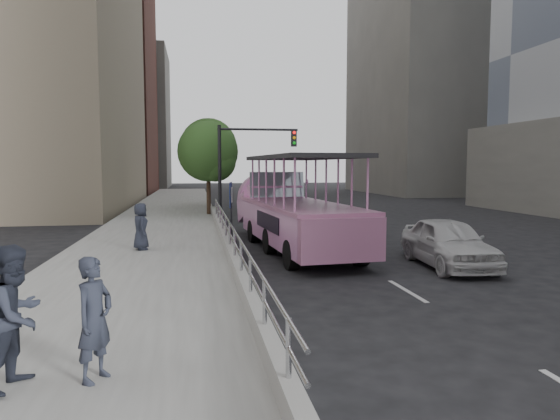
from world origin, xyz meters
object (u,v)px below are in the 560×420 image
at_px(traffic_signal, 243,158).
at_px(street_tree_far, 210,149).
at_px(duck_boat, 291,214).
at_px(pedestrian_mid, 16,316).
at_px(pedestrian_near, 95,319).
at_px(car, 448,242).
at_px(parking_sign, 231,211).
at_px(street_tree_near, 210,154).
at_px(pedestrian_far, 141,226).

relative_size(traffic_signal, street_tree_far, 0.81).
relative_size(duck_boat, pedestrian_mid, 5.87).
bearing_deg(street_tree_far, pedestrian_near, -94.69).
bearing_deg(car, parking_sign, 164.82).
distance_m(car, street_tree_near, 17.00).
bearing_deg(duck_boat, street_tree_near, 104.06).
distance_m(parking_sign, street_tree_far, 19.12).
relative_size(pedestrian_mid, parking_sign, 0.71).
distance_m(pedestrian_mid, parking_sign, 10.42).
distance_m(pedestrian_far, street_tree_far, 18.80).
height_order(duck_boat, car, duck_boat).
bearing_deg(street_tree_far, duck_boat, -81.51).
relative_size(pedestrian_mid, street_tree_far, 0.28).
bearing_deg(car, pedestrian_far, 167.21).
xyz_separation_m(pedestrian_far, parking_sign, (2.97, -0.63, 0.55)).
xyz_separation_m(traffic_signal, street_tree_far, (-1.40, 9.43, 0.81)).
bearing_deg(pedestrian_far, duck_boat, -86.72).
distance_m(car, pedestrian_near, 11.68).
height_order(car, street_tree_far, street_tree_far).
bearing_deg(pedestrian_near, pedestrian_mid, 119.21).
distance_m(traffic_signal, street_tree_far, 9.57).
bearing_deg(traffic_signal, car, -66.27).
distance_m(pedestrian_near, pedestrian_far, 10.48).
height_order(duck_boat, pedestrian_near, duck_boat).
bearing_deg(car, duck_boat, 137.34).
xyz_separation_m(pedestrian_mid, pedestrian_far, (0.43, 10.47, -0.12)).
distance_m(pedestrian_mid, street_tree_near, 23.12).
bearing_deg(pedestrian_mid, street_tree_far, 9.68).
height_order(pedestrian_far, parking_sign, parking_sign).
height_order(pedestrian_far, traffic_signal, traffic_signal).
relative_size(pedestrian_mid, pedestrian_far, 1.16).
bearing_deg(traffic_signal, street_tree_far, 98.43).
xyz_separation_m(pedestrian_near, traffic_signal, (3.76, 19.33, 2.38)).
xyz_separation_m(duck_boat, pedestrian_near, (-4.87, -11.92, -0.17)).
height_order(street_tree_near, street_tree_far, street_tree_far).
xyz_separation_m(pedestrian_near, street_tree_far, (2.36, 28.76, 3.19)).
xyz_separation_m(pedestrian_far, traffic_signal, (4.26, 8.87, 2.41)).
bearing_deg(street_tree_near, car, -65.99).
relative_size(street_tree_near, street_tree_far, 0.89).
relative_size(pedestrian_mid, street_tree_near, 0.32).
distance_m(pedestrian_mid, pedestrian_far, 10.48).
distance_m(pedestrian_near, street_tree_far, 29.03).
xyz_separation_m(pedestrian_mid, street_tree_far, (3.30, 28.77, 3.10)).
xyz_separation_m(traffic_signal, street_tree_near, (-1.60, 3.43, 0.32)).
distance_m(car, pedestrian_mid, 12.43).
height_order(duck_boat, street_tree_far, street_tree_far).
bearing_deg(parking_sign, pedestrian_mid, -109.08).
bearing_deg(pedestrian_mid, parking_sign, -2.86).
height_order(pedestrian_near, traffic_signal, traffic_signal).
bearing_deg(street_tree_far, pedestrian_far, -98.91).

